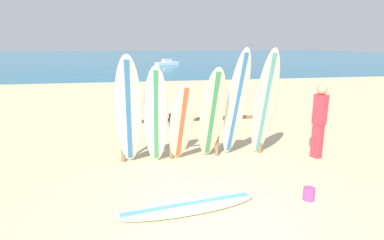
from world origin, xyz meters
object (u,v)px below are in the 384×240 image
(surfboard_leaning_right, at_px, (265,104))
(beachgoer_standing, at_px, (319,118))
(surfboard_leaning_center_left, at_px, (182,124))
(surfboard_leaning_center_right, at_px, (236,105))
(surfboard_leaning_center, at_px, (212,115))
(sand_bucket, at_px, (309,194))
(surfboard_rack, at_px, (194,129))
(surfboard_lying_on_sand, at_px, (188,206))
(small_boat_offshore, at_px, (167,63))
(surfboard_leaning_left, at_px, (156,116))
(surfboard_leaning_far_left, at_px, (128,113))

(surfboard_leaning_right, xyz_separation_m, beachgoer_standing, (1.24, -0.21, -0.32))
(surfboard_leaning_center_left, xyz_separation_m, surfboard_leaning_center_right, (1.24, 0.10, 0.35))
(surfboard_leaning_center, relative_size, sand_bucket, 9.92)
(surfboard_rack, relative_size, surfboard_leaning_right, 1.33)
(surfboard_lying_on_sand, relative_size, small_boat_offshore, 0.81)
(surfboard_leaning_center_right, height_order, surfboard_lying_on_sand, surfboard_leaning_center_right)
(surfboard_leaning_center_left, xyz_separation_m, small_boat_offshore, (3.03, 31.38, -0.67))
(surfboard_leaning_left, distance_m, small_boat_offshore, 31.53)
(surfboard_leaning_center_left, bearing_deg, surfboard_leaning_right, 2.19)
(surfboard_leaning_center_left, bearing_deg, surfboard_rack, 47.63)
(surfboard_leaning_far_left, distance_m, sand_bucket, 3.75)
(surfboard_leaning_right, height_order, sand_bucket, surfboard_leaning_right)
(surfboard_leaning_center, height_order, surfboard_lying_on_sand, surfboard_leaning_center)
(surfboard_leaning_far_left, xyz_separation_m, surfboard_leaning_center_right, (2.35, 0.13, 0.06))
(surfboard_leaning_left, bearing_deg, surfboard_leaning_right, 0.24)
(surfboard_leaning_far_left, height_order, surfboard_lying_on_sand, surfboard_leaning_far_left)
(beachgoer_standing, relative_size, small_boat_offshore, 0.58)
(beachgoer_standing, bearing_deg, surfboard_leaning_center_right, 172.91)
(surfboard_leaning_far_left, bearing_deg, sand_bucket, -33.47)
(surfboard_leaning_center_left, distance_m, surfboard_leaning_center_right, 1.29)
(surfboard_rack, xyz_separation_m, small_boat_offshore, (2.67, 30.99, -0.42))
(sand_bucket, bearing_deg, surfboard_rack, 122.54)
(surfboard_leaning_center, xyz_separation_m, beachgoer_standing, (2.49, -0.14, -0.14))
(surfboard_leaning_center, relative_size, small_boat_offshore, 0.73)
(surfboard_leaning_left, xyz_separation_m, beachgoer_standing, (3.70, -0.20, -0.15))
(surfboard_rack, bearing_deg, surfboard_leaning_center_right, -18.30)
(small_boat_offshore, bearing_deg, surfboard_lying_on_sand, -95.54)
(surfboard_leaning_left, xyz_separation_m, surfboard_leaning_center_right, (1.78, 0.03, 0.17))
(surfboard_leaning_far_left, height_order, surfboard_leaning_center, surfboard_leaning_far_left)
(surfboard_leaning_left, height_order, surfboard_leaning_right, surfboard_leaning_right)
(surfboard_leaning_center_left, xyz_separation_m, sand_bucket, (1.89, -2.01, -0.82))
(surfboard_leaning_center_right, height_order, beachgoer_standing, surfboard_leaning_center_right)
(surfboard_rack, height_order, sand_bucket, surfboard_rack)
(surfboard_leaning_center_left, height_order, surfboard_leaning_center_right, surfboard_leaning_center_right)
(sand_bucket, bearing_deg, surfboard_leaning_left, 139.53)
(surfboard_leaning_center_left, relative_size, surfboard_leaning_center, 0.85)
(surfboard_leaning_far_left, height_order, surfboard_leaning_center_left, surfboard_leaning_far_left)
(surfboard_rack, bearing_deg, small_boat_offshore, 85.07)
(surfboard_rack, distance_m, surfboard_leaning_right, 1.69)
(surfboard_leaning_center, bearing_deg, small_boat_offshore, 85.70)
(surfboard_rack, relative_size, sand_bucket, 15.36)
(surfboard_leaning_far_left, relative_size, surfboard_leaning_left, 1.11)
(surfboard_leaning_far_left, distance_m, surfboard_leaning_right, 3.02)
(surfboard_leaning_right, relative_size, beachgoer_standing, 1.47)
(surfboard_rack, height_order, surfboard_leaning_left, surfboard_leaning_left)
(surfboard_leaning_far_left, distance_m, surfboard_leaning_left, 0.58)
(small_boat_offshore, bearing_deg, surfboard_leaning_center_right, -93.27)
(surfboard_leaning_center_left, distance_m, beachgoer_standing, 3.16)
(surfboard_rack, relative_size, small_boat_offshore, 1.13)
(surfboard_rack, relative_size, surfboard_leaning_center_left, 1.82)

